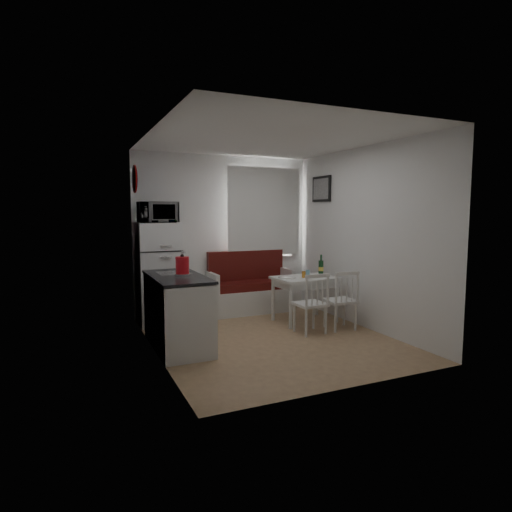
% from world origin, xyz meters
% --- Properties ---
extents(floor, '(3.00, 3.50, 0.02)m').
position_xyz_m(floor, '(0.00, 0.00, 0.00)').
color(floor, '#9A7652').
rests_on(floor, ground).
extents(ceiling, '(3.00, 3.50, 0.02)m').
position_xyz_m(ceiling, '(0.00, 0.00, 2.60)').
color(ceiling, white).
rests_on(ceiling, wall_back).
extents(wall_back, '(3.00, 0.02, 2.60)m').
position_xyz_m(wall_back, '(0.00, 1.75, 1.30)').
color(wall_back, white).
rests_on(wall_back, floor).
extents(wall_front, '(3.00, 0.02, 2.60)m').
position_xyz_m(wall_front, '(0.00, -1.75, 1.30)').
color(wall_front, white).
rests_on(wall_front, floor).
extents(wall_left, '(0.02, 3.50, 2.60)m').
position_xyz_m(wall_left, '(-1.50, 0.00, 1.30)').
color(wall_left, white).
rests_on(wall_left, floor).
extents(wall_right, '(0.02, 3.50, 2.60)m').
position_xyz_m(wall_right, '(1.50, 0.00, 1.30)').
color(wall_right, white).
rests_on(wall_right, floor).
extents(window, '(1.22, 0.06, 1.47)m').
position_xyz_m(window, '(0.70, 1.72, 1.62)').
color(window, silver).
rests_on(window, wall_back).
extents(curtain, '(1.35, 0.02, 1.50)m').
position_xyz_m(curtain, '(0.70, 1.65, 1.68)').
color(curtain, white).
rests_on(curtain, wall_back).
extents(kitchen_counter, '(0.62, 1.32, 1.16)m').
position_xyz_m(kitchen_counter, '(-1.20, 0.16, 0.46)').
color(kitchen_counter, silver).
rests_on(kitchen_counter, floor).
extents(wall_sign, '(0.03, 0.40, 0.40)m').
position_xyz_m(wall_sign, '(-1.47, 1.45, 2.15)').
color(wall_sign, navy).
rests_on(wall_sign, wall_left).
extents(picture_frame, '(0.04, 0.52, 0.42)m').
position_xyz_m(picture_frame, '(1.48, 1.10, 2.05)').
color(picture_frame, black).
rests_on(picture_frame, wall_right).
extents(bench, '(1.42, 0.55, 1.02)m').
position_xyz_m(bench, '(0.36, 1.51, 0.34)').
color(bench, silver).
rests_on(bench, floor).
extents(dining_table, '(0.94, 0.67, 0.69)m').
position_xyz_m(dining_table, '(0.87, 0.58, 0.61)').
color(dining_table, silver).
rests_on(dining_table, floor).
extents(chair_left, '(0.41, 0.39, 0.45)m').
position_xyz_m(chair_left, '(0.62, -0.08, 0.52)').
color(chair_left, silver).
rests_on(chair_left, floor).
extents(chair_right, '(0.43, 0.41, 0.46)m').
position_xyz_m(chair_right, '(1.12, -0.08, 0.53)').
color(chair_right, silver).
rests_on(chair_right, floor).
extents(fridge, '(0.61, 0.61, 1.52)m').
position_xyz_m(fridge, '(-1.18, 1.40, 0.76)').
color(fridge, white).
rests_on(fridge, floor).
extents(microwave, '(0.55, 0.37, 0.31)m').
position_xyz_m(microwave, '(-1.18, 1.35, 1.67)').
color(microwave, white).
rests_on(microwave, fridge).
extents(kettle, '(0.19, 0.19, 0.26)m').
position_xyz_m(kettle, '(-1.15, 0.07, 1.03)').
color(kettle, red).
rests_on(kettle, kitchen_counter).
extents(wine_bottle, '(0.08, 0.08, 0.32)m').
position_xyz_m(wine_bottle, '(1.22, 0.68, 0.85)').
color(wine_bottle, '#133C1C').
rests_on(wine_bottle, dining_table).
extents(drinking_glass_orange, '(0.06, 0.06, 0.10)m').
position_xyz_m(drinking_glass_orange, '(0.82, 0.53, 0.74)').
color(drinking_glass_orange, orange).
rests_on(drinking_glass_orange, dining_table).
extents(drinking_glass_blue, '(0.06, 0.06, 0.10)m').
position_xyz_m(drinking_glass_blue, '(0.95, 0.63, 0.74)').
color(drinking_glass_blue, '#76B2C8').
rests_on(drinking_glass_blue, dining_table).
extents(plate, '(0.26, 0.26, 0.02)m').
position_xyz_m(plate, '(0.57, 0.60, 0.70)').
color(plate, white).
rests_on(plate, dining_table).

